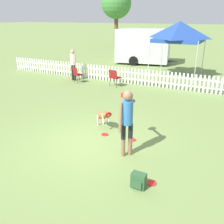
{
  "coord_description": "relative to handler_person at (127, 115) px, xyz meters",
  "views": [
    {
      "loc": [
        3.47,
        -5.42,
        3.43
      ],
      "look_at": [
        0.42,
        0.57,
        0.84
      ],
      "focal_mm": 40.0,
      "sensor_mm": 36.0,
      "label": 1
    }
  ],
  "objects": [
    {
      "name": "picket_fence",
      "position": [
        -1.18,
        6.89,
        -0.69
      ],
      "size": [
        20.1,
        0.04,
        0.85
      ],
      "color": "white",
      "rests_on": "ground_plane"
    },
    {
      "name": "handler_person",
      "position": [
        0.0,
        0.0,
        0.0
      ],
      "size": [
        0.69,
        1.09,
        1.76
      ],
      "rotation": [
        0.0,
        0.0,
        0.84
      ],
      "color": "#8C664C",
      "rests_on": "ground_plane"
    },
    {
      "name": "frisbee_near_dog",
      "position": [
        -1.06,
        0.76,
        -1.1
      ],
      "size": [
        0.21,
        0.21,
        0.02
      ],
      "color": "red",
      "rests_on": "ground_plane"
    },
    {
      "name": "folding_chair_center",
      "position": [
        -3.32,
        5.97,
        -0.58
      ],
      "size": [
        0.59,
        0.61,
        0.89
      ],
      "rotation": [
        0.0,
        0.0,
        2.93
      ],
      "color": "#333338",
      "rests_on": "ground_plane"
    },
    {
      "name": "spectator_standing",
      "position": [
        -5.99,
        6.15,
        -0.06
      ],
      "size": [
        0.41,
        0.27,
        1.73
      ],
      "rotation": [
        0.0,
        0.0,
        3.01
      ],
      "color": "black",
      "rests_on": "ground_plane"
    },
    {
      "name": "backpack_on_grass",
      "position": [
        0.8,
        -1.15,
        -0.94
      ],
      "size": [
        0.31,
        0.23,
        0.35
      ],
      "color": "#2D5633",
      "rests_on": "ground_plane"
    },
    {
      "name": "frisbee_midfield",
      "position": [
        -0.16,
        0.81,
        -1.1
      ],
      "size": [
        0.21,
        0.21,
        0.02
      ],
      "color": "red",
      "rests_on": "ground_plane"
    },
    {
      "name": "ground_plane",
      "position": [
        -1.18,
        0.1,
        -1.11
      ],
      "size": [
        240.0,
        240.0,
        0.0
      ],
      "primitive_type": "plane",
      "color": "olive"
    },
    {
      "name": "tree_left_grove",
      "position": [
        -10.77,
        21.36,
        3.6
      ],
      "size": [
        3.31,
        3.31,
        6.42
      ],
      "color": "brown",
      "rests_on": "ground_plane"
    },
    {
      "name": "frisbee_far_scatter",
      "position": [
        -1.86,
        1.87,
        -1.1
      ],
      "size": [
        0.21,
        0.21,
        0.02
      ],
      "color": "red",
      "rests_on": "ground_plane"
    },
    {
      "name": "equipment_trailer",
      "position": [
        -4.44,
        13.14,
        0.22
      ],
      "size": [
        4.84,
        3.02,
        2.54
      ],
      "rotation": [
        0.0,
        0.0,
        0.19
      ],
      "color": "silver",
      "rests_on": "ground_plane"
    },
    {
      "name": "leaping_dog",
      "position": [
        -1.3,
        1.15,
        -0.65
      ],
      "size": [
        0.91,
        0.84,
        0.74
      ],
      "rotation": [
        0.0,
        0.0,
        -2.3
      ],
      "color": "olive",
      "rests_on": "ground_plane"
    },
    {
      "name": "frisbee_near_handler",
      "position": [
        1.0,
        -0.9,
        -1.1
      ],
      "size": [
        0.21,
        0.21,
        0.02
      ],
      "color": "red",
      "rests_on": "ground_plane"
    },
    {
      "name": "canopy_tent_secondary",
      "position": [
        -1.04,
        9.7,
        1.49
      ],
      "size": [
        2.65,
        2.65,
        3.17
      ],
      "color": "silver",
      "rests_on": "ground_plane"
    },
    {
      "name": "folding_chair_blue_left",
      "position": [
        -5.49,
        5.74,
        -0.6
      ],
      "size": [
        0.56,
        0.57,
        0.86
      ],
      "rotation": [
        0.0,
        0.0,
        2.75
      ],
      "color": "#333338",
      "rests_on": "ground_plane"
    }
  ]
}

